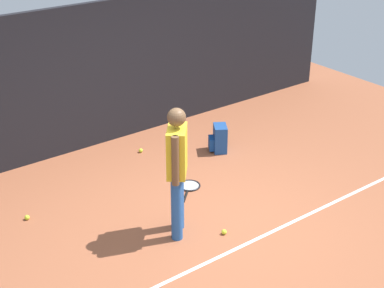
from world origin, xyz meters
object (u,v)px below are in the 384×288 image
(tennis_racket, at_px, (189,187))
(tennis_ball_mid_court, at_px, (224,232))
(backpack, at_px, (219,139))
(tennis_player, at_px, (177,165))
(tennis_ball_by_fence, at_px, (141,150))
(tennis_ball_near_player, at_px, (27,217))

(tennis_racket, distance_m, tennis_ball_mid_court, 1.24)
(backpack, relative_size, tennis_ball_mid_court, 6.67)
(tennis_player, relative_size, tennis_ball_by_fence, 25.76)
(tennis_racket, relative_size, tennis_ball_by_fence, 8.60)
(tennis_racket, distance_m, tennis_ball_near_player, 2.27)
(tennis_racket, height_order, tennis_ball_near_player, tennis_ball_near_player)
(tennis_racket, relative_size, tennis_ball_mid_court, 8.60)
(tennis_player, relative_size, tennis_ball_near_player, 25.76)
(tennis_ball_by_fence, bearing_deg, tennis_player, -110.45)
(backpack, bearing_deg, tennis_racket, -26.85)
(tennis_ball_near_player, height_order, tennis_ball_mid_court, same)
(tennis_racket, height_order, backpack, backpack)
(tennis_ball_near_player, distance_m, tennis_ball_mid_court, 2.59)
(tennis_racket, xyz_separation_m, backpack, (1.08, 0.65, 0.20))
(backpack, height_order, tennis_ball_near_player, backpack)
(tennis_player, xyz_separation_m, tennis_ball_by_fence, (0.81, 2.17, -0.93))
(tennis_player, distance_m, tennis_racket, 1.48)
(backpack, height_order, tennis_ball_mid_court, backpack)
(tennis_racket, xyz_separation_m, tennis_ball_mid_court, (-0.33, -1.20, 0.02))
(tennis_racket, bearing_deg, backpack, -12.24)
(tennis_player, xyz_separation_m, tennis_ball_near_player, (-1.42, 1.42, -0.93))
(tennis_racket, xyz_separation_m, tennis_ball_near_player, (-2.19, 0.60, 0.02))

